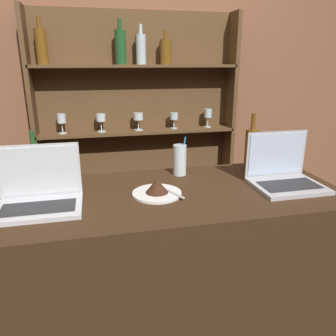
% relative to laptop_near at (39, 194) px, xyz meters
% --- Properties ---
extents(bar_counter, '(1.63, 0.65, 0.97)m').
position_rel_laptop_near_xyz_m(bar_counter, '(0.48, 0.04, -0.54)').
color(bar_counter, '#382314').
rests_on(bar_counter, ground_plane).
extents(back_wall, '(7.00, 0.06, 2.70)m').
position_rel_laptop_near_xyz_m(back_wall, '(0.48, 1.24, 0.33)').
color(back_wall, brown).
rests_on(back_wall, ground_plane).
extents(back_shelf, '(1.47, 0.18, 1.86)m').
position_rel_laptop_near_xyz_m(back_shelf, '(0.54, 1.16, -0.04)').
color(back_shelf, brown).
rests_on(back_shelf, ground_plane).
extents(laptop_near, '(0.32, 0.22, 0.24)m').
position_rel_laptop_near_xyz_m(laptop_near, '(0.00, 0.00, 0.00)').
color(laptop_near, silver).
rests_on(laptop_near, bar_counter).
extents(laptop_far, '(0.30, 0.25, 0.24)m').
position_rel_laptop_near_xyz_m(laptop_far, '(1.06, 0.01, -0.00)').
color(laptop_far, '#ADADB2').
rests_on(laptop_far, bar_counter).
extents(cake_plate, '(0.21, 0.21, 0.07)m').
position_rel_laptop_near_xyz_m(cake_plate, '(0.47, 0.02, -0.03)').
color(cake_plate, white).
rests_on(cake_plate, bar_counter).
extents(water_glass, '(0.07, 0.07, 0.19)m').
position_rel_laptop_near_xyz_m(water_glass, '(0.63, 0.26, 0.02)').
color(water_glass, silver).
rests_on(water_glass, bar_counter).
extents(wine_bottle_green, '(0.07, 0.07, 0.25)m').
position_rel_laptop_near_xyz_m(wine_bottle_green, '(-0.05, 0.31, 0.04)').
color(wine_bottle_green, '#1E4C23').
rests_on(wine_bottle_green, bar_counter).
extents(wine_bottle_amber, '(0.07, 0.07, 0.30)m').
position_rel_laptop_near_xyz_m(wine_bottle_amber, '(1.02, 0.26, 0.06)').
color(wine_bottle_amber, brown).
rests_on(wine_bottle_amber, bar_counter).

